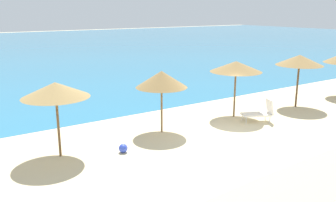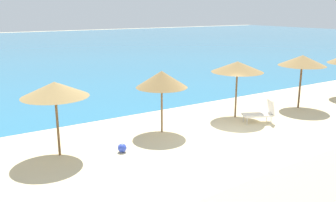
{
  "view_description": "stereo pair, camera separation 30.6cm",
  "coord_description": "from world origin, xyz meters",
  "px_view_note": "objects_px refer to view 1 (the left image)",
  "views": [
    {
      "loc": [
        -10.12,
        -10.25,
        5.1
      ],
      "look_at": [
        -2.09,
        1.73,
        1.44
      ],
      "focal_mm": 38.71,
      "sensor_mm": 36.0,
      "label": 1
    },
    {
      "loc": [
        -9.87,
        -10.42,
        5.1
      ],
      "look_at": [
        -2.09,
        1.73,
        1.44
      ],
      "focal_mm": 38.71,
      "sensor_mm": 36.0,
      "label": 2
    }
  ],
  "objects_px": {
    "beach_umbrella_3": "(162,79)",
    "beach_umbrella_4": "(236,67)",
    "beach_umbrella_2": "(55,90)",
    "lounge_chair_1": "(260,112)",
    "beach_ball": "(123,148)",
    "beach_umbrella_5": "(300,60)"
  },
  "relations": [
    {
      "from": "beach_umbrella_3",
      "to": "beach_umbrella_4",
      "type": "bearing_deg",
      "value": -0.52
    },
    {
      "from": "beach_umbrella_4",
      "to": "beach_umbrella_2",
      "type": "bearing_deg",
      "value": -179.11
    },
    {
      "from": "beach_umbrella_3",
      "to": "lounge_chair_1",
      "type": "height_order",
      "value": "beach_umbrella_3"
    },
    {
      "from": "beach_umbrella_4",
      "to": "lounge_chair_1",
      "type": "relative_size",
      "value": 1.79
    },
    {
      "from": "lounge_chair_1",
      "to": "beach_ball",
      "type": "height_order",
      "value": "lounge_chair_1"
    },
    {
      "from": "lounge_chair_1",
      "to": "beach_umbrella_5",
      "type": "bearing_deg",
      "value": -51.9
    },
    {
      "from": "beach_umbrella_2",
      "to": "beach_umbrella_3",
      "type": "height_order",
      "value": "beach_umbrella_2"
    },
    {
      "from": "beach_umbrella_4",
      "to": "lounge_chair_1",
      "type": "distance_m",
      "value": 2.41
    },
    {
      "from": "beach_umbrella_3",
      "to": "beach_umbrella_2",
      "type": "bearing_deg",
      "value": -177.78
    },
    {
      "from": "beach_umbrella_3",
      "to": "beach_umbrella_4",
      "type": "xyz_separation_m",
      "value": [
        4.17,
        -0.04,
        0.17
      ]
    },
    {
      "from": "beach_umbrella_4",
      "to": "lounge_chair_1",
      "type": "bearing_deg",
      "value": -72.88
    },
    {
      "from": "beach_umbrella_2",
      "to": "beach_umbrella_4",
      "type": "height_order",
      "value": "beach_umbrella_4"
    },
    {
      "from": "beach_umbrella_2",
      "to": "beach_umbrella_3",
      "type": "bearing_deg",
      "value": 2.22
    },
    {
      "from": "beach_umbrella_3",
      "to": "beach_ball",
      "type": "height_order",
      "value": "beach_umbrella_3"
    },
    {
      "from": "beach_umbrella_2",
      "to": "beach_ball",
      "type": "bearing_deg",
      "value": -25.47
    },
    {
      "from": "beach_umbrella_2",
      "to": "beach_umbrella_5",
      "type": "xyz_separation_m",
      "value": [
        12.67,
        -0.37,
        0.1
      ]
    },
    {
      "from": "beach_umbrella_4",
      "to": "beach_ball",
      "type": "bearing_deg",
      "value": -170.57
    },
    {
      "from": "beach_umbrella_3",
      "to": "lounge_chair_1",
      "type": "distance_m",
      "value": 5.1
    },
    {
      "from": "beach_ball",
      "to": "beach_umbrella_3",
      "type": "bearing_deg",
      "value": 25.12
    },
    {
      "from": "beach_ball",
      "to": "beach_umbrella_5",
      "type": "bearing_deg",
      "value": 3.18
    },
    {
      "from": "beach_umbrella_2",
      "to": "beach_umbrella_5",
      "type": "relative_size",
      "value": 0.96
    },
    {
      "from": "beach_umbrella_4",
      "to": "beach_umbrella_5",
      "type": "relative_size",
      "value": 0.97
    }
  ]
}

